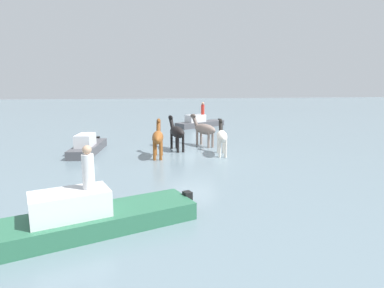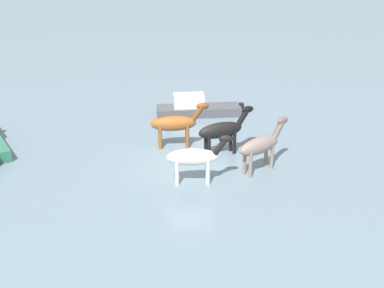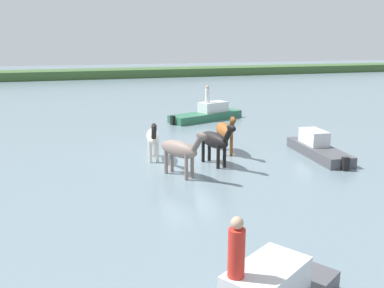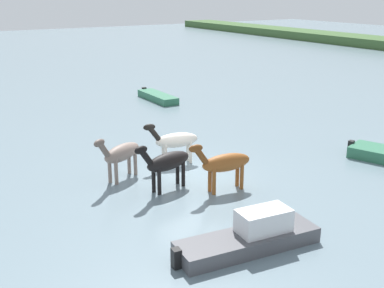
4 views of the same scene
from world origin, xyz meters
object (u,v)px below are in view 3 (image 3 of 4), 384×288
horse_mid_herd (153,137)px  horse_chestnut_trailing (215,141)px  boat_motor_center (318,150)px  boat_skiff_near (207,115)px  horse_pinto_flank (180,150)px  horse_gray_outer (225,131)px  person_boatman_standing (236,249)px  person_spotter_bow (207,95)px

horse_mid_herd → horse_chestnut_trailing: horse_chestnut_trailing is taller
horse_chestnut_trailing → boat_motor_center: size_ratio=0.56×
horse_mid_herd → horse_chestnut_trailing: (2.42, -1.75, 0.05)m
boat_skiff_near → horse_pinto_flank: bearing=-134.9°
horse_gray_outer → boat_skiff_near: horse_gray_outer is taller
horse_mid_herd → horse_pinto_flank: 2.86m
horse_chestnut_trailing → boat_motor_center: 5.38m
boat_motor_center → horse_gray_outer: bearing=71.0°
horse_gray_outer → boat_motor_center: size_ratio=0.56×
horse_pinto_flank → horse_chestnut_trailing: 2.20m
horse_chestnut_trailing → person_boatman_standing: size_ratio=2.24×
horse_pinto_flank → person_spotter_bow: bearing=128.6°
horse_mid_herd → horse_chestnut_trailing: 2.99m
horse_mid_herd → person_boatman_standing: 12.55m
horse_pinto_flank → boat_skiff_near: (5.42, 11.72, -0.80)m
person_spotter_bow → horse_pinto_flank: bearing=-114.8°
horse_pinto_flank → person_boatman_standing: 9.82m
horse_pinto_flank → boat_skiff_near: 12.93m
boat_skiff_near → person_spotter_bow: size_ratio=4.79×
horse_mid_herd → boat_skiff_near: 10.71m
boat_skiff_near → person_boatman_standing: bearing=-128.7°
person_boatman_standing → person_spotter_bow: bearing=71.4°
horse_gray_outer → person_spotter_bow: person_spotter_bow is taller
horse_chestnut_trailing → person_spotter_bow: person_spotter_bow is taller
horse_mid_herd → boat_skiff_near: horse_mid_herd is taller
horse_pinto_flank → person_spotter_bow: size_ratio=2.13×
horse_pinto_flank → person_spotter_bow: (5.44, 11.75, 0.64)m
boat_skiff_near → person_boatman_standing: size_ratio=4.79×
horse_mid_herd → person_boatman_standing: person_boatman_standing is taller
horse_mid_herd → horse_chestnut_trailing: bearing=63.8°
horse_gray_outer → horse_pinto_flank: size_ratio=1.05×
boat_skiff_near → horse_mid_herd: bearing=-143.7°
boat_skiff_near → boat_motor_center: size_ratio=1.20×
person_boatman_standing → horse_pinto_flank: bearing=79.6°
horse_mid_herd → person_spotter_bow: person_spotter_bow is taller
horse_gray_outer → boat_motor_center: bearing=70.6°
horse_mid_herd → horse_pinto_flank: size_ratio=1.01×
horse_pinto_flank → horse_chestnut_trailing: horse_chestnut_trailing is taller
horse_pinto_flank → person_boatman_standing: bearing=-37.0°
horse_pinto_flank → boat_motor_center: horse_pinto_flank is taller
boat_motor_center → person_boatman_standing: (-9.01, -10.65, 1.44)m
horse_gray_outer → boat_motor_center: (4.08, -1.89, -0.82)m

